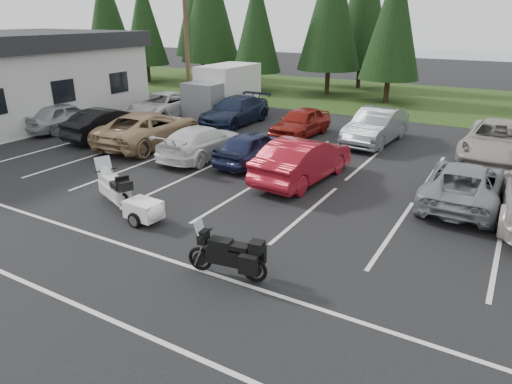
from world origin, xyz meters
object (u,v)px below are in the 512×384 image
object	(u,v)px
cargo_trailer	(144,212)
car_far_3	(376,126)
car_near_1	(109,123)
car_far_1	(235,111)
box_truck	(220,90)
car_far_0	(163,106)
car_near_5	(303,160)
car_far_4	(498,141)
car_near_4	(253,147)
car_near_6	(464,184)
car_far_2	(301,122)
utility_pole	(186,35)
car_near_2	(149,128)
car_near_3	(202,142)
touring_motorcycle	(114,184)
car_near_0	(66,116)
adventure_motorcycle	(226,250)

from	to	relation	value
cargo_trailer	car_far_3	bearing A→B (deg)	78.73
car_near_1	car_far_1	world-z (taller)	car_near_1
box_truck	car_far_0	world-z (taller)	box_truck
car_far_3	cargo_trailer	size ratio (longest dim) A/B	3.24
car_near_5	car_far_4	xyz separation A→B (m)	(6.06, 6.69, -0.01)
car_near_4	cargo_trailer	xyz separation A→B (m)	(0.18, -6.72, -0.34)
box_truck	car_near_6	bearing A→B (deg)	-28.23
car_near_5	cargo_trailer	size ratio (longest dim) A/B	3.22
car_near_4	car_far_2	bearing A→B (deg)	-84.62
car_far_4	cargo_trailer	world-z (taller)	car_far_4
utility_pole	car_near_6	bearing A→B (deg)	-24.03
car_near_1	car_near_2	world-z (taller)	car_near_2
car_near_4	car_far_0	world-z (taller)	car_far_0
utility_pole	car_near_6	distance (m)	19.35
car_near_3	car_near_4	world-z (taller)	car_near_4
car_near_2	car_near_3	xyz separation A→B (m)	(3.38, -0.38, -0.11)
car_near_5	touring_motorcycle	bearing A→B (deg)	55.71
box_truck	car_near_6	xyz separation A→B (m)	(15.29, -8.21, -0.76)
car_near_3	car_near_5	xyz separation A→B (m)	(5.04, -0.54, 0.12)
car_near_6	car_far_2	xyz separation A→B (m)	(-8.43, 5.45, 0.04)
car_far_2	car_far_4	xyz separation A→B (m)	(8.98, 0.65, 0.07)
car_near_1	car_near_6	world-z (taller)	car_near_1
car_near_2	car_near_5	world-z (taller)	car_near_5
car_near_5	car_far_1	bearing A→B (deg)	-37.85
utility_pole	car_near_5	bearing A→B (deg)	-35.13
car_near_1	car_near_5	world-z (taller)	car_near_5
utility_pole	touring_motorcycle	size ratio (longest dim) A/B	3.39
utility_pole	car_near_2	distance (m)	8.98
car_near_0	car_far_3	bearing A→B (deg)	-155.42
car_far_2	car_far_4	bearing A→B (deg)	7.59
car_far_2	car_far_4	size ratio (longest dim) A/B	0.74
car_far_4	touring_motorcycle	distance (m)	15.80
utility_pole	car_far_0	world-z (taller)	utility_pole
car_far_2	cargo_trailer	world-z (taller)	car_far_2
car_far_2	car_near_2	bearing A→B (deg)	-133.70
car_near_0	car_far_4	world-z (taller)	car_far_4
car_far_1	car_near_0	bearing A→B (deg)	-139.99
car_near_1	adventure_motorcycle	distance (m)	14.61
box_truck	car_far_2	size ratio (longest dim) A/B	1.31
car_near_5	car_far_1	xyz separation A→B (m)	(-7.33, 6.72, -0.05)
car_near_4	touring_motorcycle	distance (m)	6.37
utility_pole	car_far_2	size ratio (longest dim) A/B	2.11
car_far_3	touring_motorcycle	xyz separation A→B (m)	(-5.04, -11.97, -0.08)
car_far_3	touring_motorcycle	distance (m)	12.98
utility_pole	car_far_3	xyz separation A→B (m)	(12.55, -1.60, -3.88)
car_near_0	car_near_2	size ratio (longest dim) A/B	0.76
car_near_6	car_far_4	bearing A→B (deg)	-95.28
car_near_1	car_far_3	distance (m)	13.15
car_near_4	adventure_motorcycle	xyz separation A→B (m)	(3.99, -7.98, -0.01)
car_near_4	car_far_0	size ratio (longest dim) A/B	0.77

